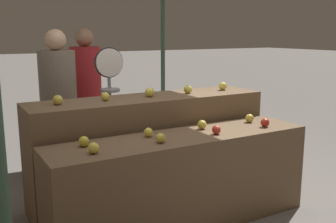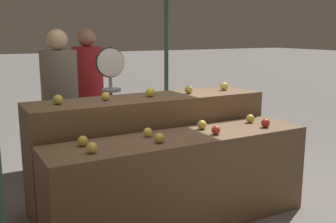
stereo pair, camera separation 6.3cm
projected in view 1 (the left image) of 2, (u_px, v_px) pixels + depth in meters
name	position (u px, v px, depth m)	size (l,w,h in m)	color
ground_plane	(182.00, 223.00, 3.41)	(60.00, 60.00, 0.00)	slate
display_counter_front	(183.00, 181.00, 3.33)	(2.30, 0.55, 0.79)	brown
display_counter_back	(150.00, 149.00, 3.82)	(2.30, 0.55, 1.03)	brown
apple_front_0	(94.00, 148.00, 2.77)	(0.08, 0.08, 0.08)	yellow
apple_front_1	(160.00, 138.00, 3.04)	(0.08, 0.08, 0.08)	gold
apple_front_2	(216.00, 130.00, 3.30)	(0.08, 0.08, 0.08)	red
apple_front_3	(265.00, 123.00, 3.55)	(0.08, 0.08, 0.08)	#AD281E
apple_front_4	(84.00, 141.00, 2.94)	(0.08, 0.08, 0.08)	gold
apple_front_5	(148.00, 132.00, 3.21)	(0.08, 0.08, 0.08)	yellow
apple_front_6	(202.00, 125.00, 3.48)	(0.08, 0.08, 0.08)	yellow
apple_front_7	(249.00, 118.00, 3.74)	(0.08, 0.08, 0.08)	gold
apple_back_0	(58.00, 100.00, 3.30)	(0.08, 0.08, 0.08)	gold
apple_back_1	(105.00, 97.00, 3.49)	(0.08, 0.08, 0.08)	yellow
apple_back_2	(150.00, 92.00, 3.71)	(0.09, 0.09, 0.09)	yellow
apple_back_3	(188.00, 89.00, 3.91)	(0.08, 0.08, 0.08)	gold
apple_back_4	(223.00, 86.00, 4.15)	(0.09, 0.09, 0.09)	yellow
produce_scale	(110.00, 86.00, 4.07)	(0.31, 0.20, 1.48)	#99999E
person_vendor_at_scale	(59.00, 97.00, 4.17)	(0.50, 0.50, 1.67)	#2D2D38
person_customer_left	(86.00, 88.00, 4.75)	(0.47, 0.47, 1.68)	#2D2D38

